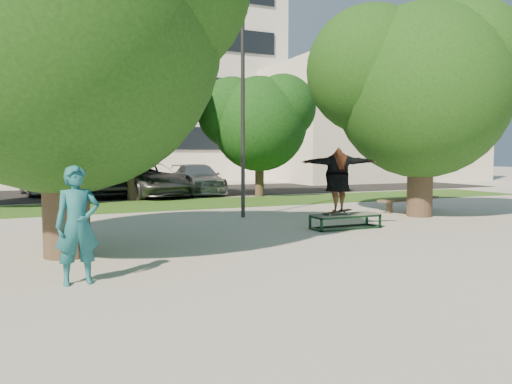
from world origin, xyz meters
name	(u,v)px	position (x,y,z in m)	size (l,w,h in m)	color
ground	(292,248)	(0.00, 0.00, 0.00)	(120.00, 120.00, 0.00)	#98968C
grass_strip	(198,203)	(1.00, 9.50, 0.01)	(30.00, 4.00, 0.02)	#264614
asphalt_strip	(139,192)	(0.00, 16.00, 0.01)	(40.00, 8.00, 0.01)	black
tree_left	(55,14)	(-4.29, 1.09, 4.42)	(6.96, 5.95, 7.12)	#38281E
tree_right	(418,81)	(5.92, 3.08, 4.09)	(6.24, 5.33, 6.51)	#38281E
bg_tree_mid	(129,102)	(-1.08, 12.08, 4.02)	(5.76, 4.92, 6.24)	#38281E
bg_tree_right	(257,118)	(4.43, 11.57, 3.49)	(5.04, 4.31, 5.43)	#38281E
lamppost	(243,112)	(1.00, 5.00, 3.15)	(0.25, 0.15, 6.11)	#2D2D30
office_building	(70,73)	(-2.00, 31.98, 8.00)	(30.00, 14.12, 16.00)	beige
side_building	(366,126)	(18.00, 22.00, 4.00)	(15.00, 10.00, 8.00)	beige
grind_box	(345,221)	(2.50, 1.81, 0.19)	(1.80, 0.60, 0.38)	black
skater_rig	(338,180)	(2.25, 1.81, 1.26)	(2.05, 0.93, 1.69)	white
bystander	(78,225)	(-4.17, -1.17, 0.87)	(0.63, 0.42, 1.74)	#1A5C64
bench	(409,200)	(6.70, 4.25, 0.37)	(2.87, 1.02, 0.44)	brown
car_silver_a	(43,179)	(-4.35, 16.47, 0.74)	(1.75, 4.36, 1.49)	#AAAAAE
car_dark	(101,180)	(-2.01, 14.20, 0.77)	(1.63, 4.68, 1.54)	black
car_grey	(148,180)	(-0.07, 13.50, 0.76)	(2.53, 5.48, 1.52)	#55555A
car_silver_b	(197,179)	(2.44, 14.16, 0.70)	(1.97, 4.84, 1.41)	silver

